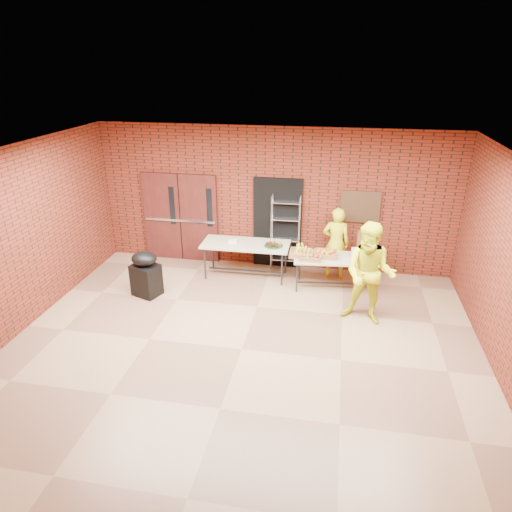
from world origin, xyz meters
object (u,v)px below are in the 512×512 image
Objects in this scene: wire_rack at (285,233)px; table_right at (336,260)px; covered_grill at (146,274)px; coffee_dispenser at (367,246)px; volunteer_woman at (336,243)px; volunteer_man at (370,274)px; table_left at (246,246)px.

table_right is at bearing -36.16° from wire_rack.
coffee_dispenser is at bearing 34.10° from covered_grill.
volunteer_man reaches higher than volunteer_woman.
covered_grill is 0.50× the size of volunteer_man.
table_right is at bearing -7.96° from table_left.
table_left is at bearing 54.50° from covered_grill.
volunteer_woman is at bearing 9.10° from table_left.
table_left is 3.61× the size of coffee_dispenser.
table_left is 1.00× the size of volunteer_man.
wire_rack is 3.20m from covered_grill.
covered_grill is 4.43m from volunteer_man.
volunteer_woman is (1.94, 0.32, 0.09)m from table_left.
table_right is 0.95× the size of volunteer_man.
volunteer_woman is (1.14, -0.22, -0.07)m from wire_rack.
volunteer_woman is at bearing -12.58° from wire_rack.
coffee_dispenser is at bearing -23.86° from wire_rack.
wire_rack is at bearing -9.94° from volunteer_woman.
table_left is at bearing 166.80° from table_right.
coffee_dispenser is 4.55m from covered_grill.
coffee_dispenser is 0.28× the size of volunteer_man.
volunteer_man reaches higher than coffee_dispenser.
volunteer_man is (0.63, -1.78, 0.16)m from volunteer_woman.
wire_rack is 0.96× the size of table_right.
wire_rack is 3.29× the size of coffee_dispenser.
wire_rack is 0.98m from table_left.
volunteer_woman is at bearing 141.39° from coffee_dispenser.
covered_grill is 4.09m from volunteer_woman.
coffee_dispenser is at bearing 142.40° from volunteer_woman.
volunteer_woman reaches higher than covered_grill.
volunteer_woman reaches higher than table_left.
table_left is at bearing 176.06° from coffee_dispenser.
volunteer_woman is (-0.03, 0.59, 0.14)m from table_right.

